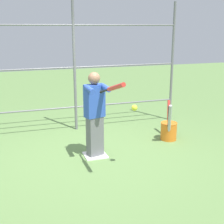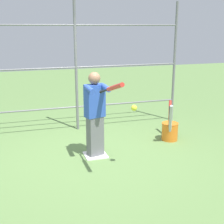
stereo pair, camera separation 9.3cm
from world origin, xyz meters
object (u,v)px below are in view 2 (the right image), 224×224
Objects in this scene: bat_bucket at (170,130)px; softball_in_flight at (134,108)px; baseball_bat_swinging at (113,88)px; batter at (95,112)px.

softball_in_flight is at bearing 40.75° from bat_bucket.
softball_in_flight is 1.81m from bat_bucket.
baseball_bat_swinging is 9.25× the size of softball_in_flight.
batter is 1.72× the size of baseball_bat_swinging.
batter is at bearing -57.81° from softball_in_flight.
baseball_bat_swinging reaches higher than bat_bucket.
batter reaches higher than bat_bucket.
baseball_bat_swinging reaches higher than softball_in_flight.
batter is 15.91× the size of softball_in_flight.
batter is 1.85× the size of bat_bucket.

